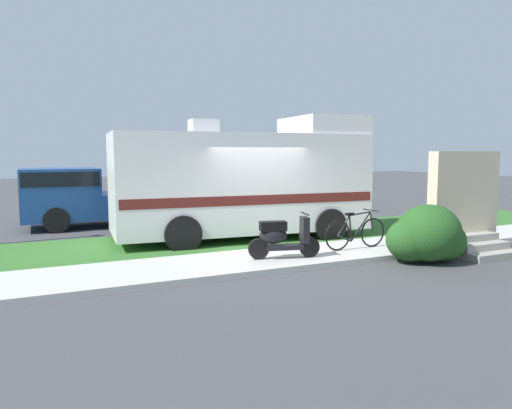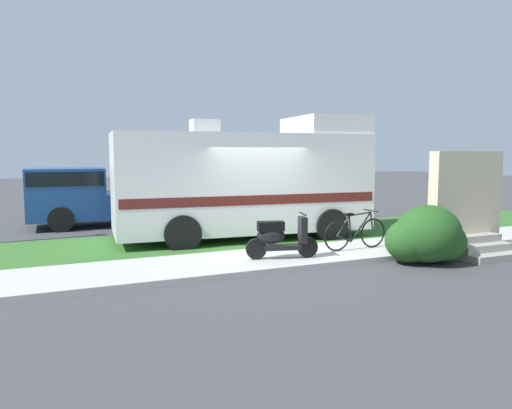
# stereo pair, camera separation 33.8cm
# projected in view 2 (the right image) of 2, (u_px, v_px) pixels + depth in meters

# --- Properties ---
(ground_plane) EXTENTS (80.00, 80.00, 0.00)m
(ground_plane) POSITION_uv_depth(u_px,v_px,m) (266.00, 250.00, 11.77)
(ground_plane) COLOR #424244
(sidewalk) EXTENTS (24.00, 2.00, 0.12)m
(sidewalk) POSITION_uv_depth(u_px,v_px,m) (288.00, 258.00, 10.67)
(sidewalk) COLOR beige
(sidewalk) RESTS_ON ground
(grass_strip) EXTENTS (24.00, 3.40, 0.08)m
(grass_strip) POSITION_uv_depth(u_px,v_px,m) (242.00, 239.00, 13.13)
(grass_strip) COLOR #336628
(grass_strip) RESTS_ON ground
(motorhome_rv) EXTENTS (6.93, 3.02, 3.37)m
(motorhome_rv) POSITION_uv_depth(u_px,v_px,m) (246.00, 181.00, 13.13)
(motorhome_rv) COLOR silver
(motorhome_rv) RESTS_ON ground
(scooter) EXTENTS (1.54, 0.63, 0.97)m
(scooter) POSITION_uv_depth(u_px,v_px,m) (279.00, 237.00, 10.27)
(scooter) COLOR black
(scooter) RESTS_ON ground
(bicycle) EXTENTS (1.72, 0.52, 0.90)m
(bicycle) POSITION_uv_depth(u_px,v_px,m) (355.00, 233.00, 11.25)
(bicycle) COLOR black
(bicycle) RESTS_ON ground
(pickup_truck_near) EXTENTS (5.14, 2.17, 1.88)m
(pickup_truck_near) POSITION_uv_depth(u_px,v_px,m) (93.00, 195.00, 15.67)
(pickup_truck_near) COLOR #1E478C
(pickup_truck_near) RESTS_ON ground
(pickup_truck_far) EXTENTS (5.29, 2.27, 1.74)m
(pickup_truck_far) POSITION_uv_depth(u_px,v_px,m) (229.00, 186.00, 20.70)
(pickup_truck_far) COLOR #1E478C
(pickup_truck_far) RESTS_ON ground
(porch_steps) EXTENTS (2.00, 1.26, 2.40)m
(porch_steps) POSITION_uv_depth(u_px,v_px,m) (469.00, 213.00, 11.25)
(porch_steps) COLOR #9E998E
(porch_steps) RESTS_ON ground
(bush_by_porch) EXTENTS (1.74, 1.30, 1.23)m
(bush_by_porch) POSITION_uv_depth(u_px,v_px,m) (427.00, 237.00, 10.28)
(bush_by_porch) COLOR #23511E
(bush_by_porch) RESTS_ON ground
(bottle_green) EXTENTS (0.06, 0.06, 0.30)m
(bottle_green) POSITION_uv_depth(u_px,v_px,m) (448.00, 232.00, 13.02)
(bottle_green) COLOR brown
(bottle_green) RESTS_ON ground
(bottle_spare) EXTENTS (0.07, 0.07, 0.24)m
(bottle_spare) POSITION_uv_depth(u_px,v_px,m) (467.00, 238.00, 12.25)
(bottle_spare) COLOR brown
(bottle_spare) RESTS_ON ground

